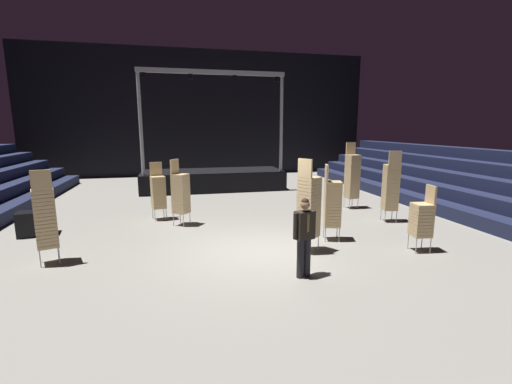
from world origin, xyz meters
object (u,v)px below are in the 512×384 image
chair_stack_front_left (332,203)px  chair_stack_mid_right (352,176)px  chair_stack_mid_centre (391,187)px  chair_stack_rear_right (158,191)px  equipment_road_case (35,223)px  chair_stack_mid_left (45,217)px  chair_stack_front_right (181,193)px  chair_stack_rear_left (422,219)px  stage_riser (213,178)px  man_with_tie (305,233)px  chair_stack_rear_centre (309,206)px

chair_stack_front_left → chair_stack_mid_right: 4.27m
chair_stack_mid_centre → chair_stack_rear_right: size_ratio=1.22×
equipment_road_case → chair_stack_mid_left: bearing=-65.2°
chair_stack_mid_centre → chair_stack_front_right: bearing=-176.5°
chair_stack_mid_centre → chair_stack_rear_left: 2.88m
chair_stack_mid_left → chair_stack_mid_centre: size_ratio=0.93×
stage_riser → man_with_tie: (0.78, -11.13, 0.38)m
man_with_tie → chair_stack_mid_centre: 5.61m
chair_stack_mid_centre → equipment_road_case: size_ratio=2.66×
chair_stack_mid_left → chair_stack_rear_centre: (6.17, -0.59, 0.08)m
stage_riser → chair_stack_rear_centre: (1.42, -9.70, 0.61)m
chair_stack_mid_right → chair_stack_rear_left: bearing=76.2°
chair_stack_front_right → chair_stack_rear_right: bearing=-105.2°
man_with_tie → chair_stack_mid_left: 5.89m
chair_stack_front_left → chair_stack_rear_right: chair_stack_front_left is taller
chair_stack_front_right → chair_stack_rear_left: chair_stack_front_right is taller
chair_stack_mid_centre → chair_stack_rear_left: chair_stack_mid_centre is taller
stage_riser → equipment_road_case: bearing=-131.7°
chair_stack_rear_centre → man_with_tie: bearing=-56.2°
chair_stack_rear_left → chair_stack_rear_right: bearing=61.8°
chair_stack_mid_left → chair_stack_rear_centre: bearing=-25.7°
chair_stack_rear_left → chair_stack_rear_right: 8.16m
chair_stack_front_right → chair_stack_rear_centre: chair_stack_rear_centre is taller
chair_stack_front_left → chair_stack_mid_left: bearing=-72.0°
stage_riser → chair_stack_mid_right: 7.37m
chair_stack_mid_left → chair_stack_front_right: bearing=20.4°
stage_riser → chair_stack_mid_left: 10.29m
chair_stack_mid_right → chair_stack_mid_centre: chair_stack_mid_right is taller
stage_riser → chair_stack_mid_centre: (5.14, -7.60, 0.61)m
chair_stack_mid_right → chair_stack_rear_centre: size_ratio=1.07×
chair_stack_rear_right → chair_stack_rear_centre: size_ratio=0.82×
chair_stack_front_right → chair_stack_rear_centre: 4.48m
chair_stack_mid_centre → man_with_tie: bearing=-128.3°
chair_stack_front_left → chair_stack_mid_left: 7.16m
man_with_tie → equipment_road_case: size_ratio=1.90×
chair_stack_front_right → equipment_road_case: size_ratio=2.37×
chair_stack_front_right → chair_stack_mid_right: bearing=133.5°
chair_stack_front_left → chair_stack_rear_right: size_ratio=1.09×
stage_riser → chair_stack_mid_left: (-4.75, -9.12, 0.52)m
chair_stack_mid_centre → chair_stack_rear_right: chair_stack_mid_centre is taller
chair_stack_rear_left → man_with_tie: bearing=110.4°
chair_stack_front_right → chair_stack_mid_centre: bearing=115.7°
chair_stack_rear_centre → chair_stack_mid_left: bearing=-127.4°
chair_stack_rear_right → equipment_road_case: size_ratio=2.18×
chair_stack_rear_left → chair_stack_rear_centre: (-2.82, 0.61, 0.34)m
chair_stack_front_right → chair_stack_rear_left: (5.93, -3.83, -0.21)m
chair_stack_mid_centre → chair_stack_rear_centre: (-3.72, -2.10, 0.00)m
chair_stack_rear_left → chair_stack_front_left: bearing=61.1°
chair_stack_front_left → equipment_road_case: (-8.31, 2.35, -0.71)m
chair_stack_rear_centre → equipment_road_case: chair_stack_rear_centre is taller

